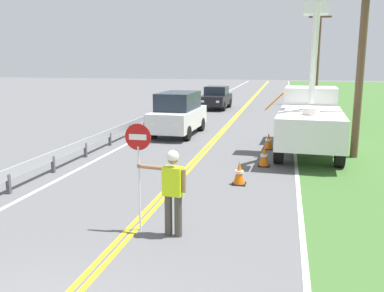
# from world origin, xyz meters

# --- Properties ---
(centerline_yellow_left) EXTENTS (0.11, 110.00, 0.01)m
(centerline_yellow_left) POSITION_xyz_m (-0.09, 20.00, 0.01)
(centerline_yellow_left) COLOR yellow
(centerline_yellow_left) RESTS_ON ground
(centerline_yellow_right) EXTENTS (0.11, 110.00, 0.01)m
(centerline_yellow_right) POSITION_xyz_m (0.09, 20.00, 0.01)
(centerline_yellow_right) COLOR yellow
(centerline_yellow_right) RESTS_ON ground
(edge_line_right) EXTENTS (0.12, 110.00, 0.01)m
(edge_line_right) POSITION_xyz_m (3.60, 20.00, 0.01)
(edge_line_right) COLOR silver
(edge_line_right) RESTS_ON ground
(edge_line_left) EXTENTS (0.12, 110.00, 0.01)m
(edge_line_left) POSITION_xyz_m (-3.60, 20.00, 0.01)
(edge_line_left) COLOR silver
(edge_line_left) RESTS_ON ground
(flagger_worker) EXTENTS (1.08, 0.31, 1.83)m
(flagger_worker) POSITION_xyz_m (0.95, 4.32, 1.05)
(flagger_worker) COLOR #474238
(flagger_worker) RESTS_ON ground
(stop_sign_paddle) EXTENTS (0.56, 0.04, 2.33)m
(stop_sign_paddle) POSITION_xyz_m (0.18, 4.43, 1.71)
(stop_sign_paddle) COLOR silver
(stop_sign_paddle) RESTS_ON ground
(utility_bucket_truck) EXTENTS (2.94, 6.90, 6.10)m
(utility_bucket_truck) POSITION_xyz_m (4.13, 13.71, 1.43)
(utility_bucket_truck) COLOR white
(utility_bucket_truck) RESTS_ON ground
(oncoming_suv_nearest) EXTENTS (2.03, 4.66, 2.10)m
(oncoming_suv_nearest) POSITION_xyz_m (-1.99, 16.19, 1.06)
(oncoming_suv_nearest) COLOR silver
(oncoming_suv_nearest) RESTS_ON ground
(oncoming_sedan_second) EXTENTS (2.05, 4.17, 1.70)m
(oncoming_sedan_second) POSITION_xyz_m (-2.04, 27.90, 0.83)
(oncoming_sedan_second) COLOR black
(oncoming_sedan_second) RESTS_ON ground
(utility_pole_near) EXTENTS (1.80, 0.28, 7.52)m
(utility_pole_near) POSITION_xyz_m (5.76, 12.83, 3.94)
(utility_pole_near) COLOR brown
(utility_pole_near) RESTS_ON ground
(utility_pole_mid) EXTENTS (1.80, 0.28, 7.73)m
(utility_pole_mid) POSITION_xyz_m (5.62, 33.21, 4.05)
(utility_pole_mid) COLOR brown
(utility_pole_mid) RESTS_ON ground
(traffic_cone_lead) EXTENTS (0.40, 0.40, 0.70)m
(traffic_cone_lead) POSITION_xyz_m (1.89, 8.31, 0.34)
(traffic_cone_lead) COLOR orange
(traffic_cone_lead) RESTS_ON ground
(traffic_cone_mid) EXTENTS (0.40, 0.40, 0.70)m
(traffic_cone_mid) POSITION_xyz_m (2.49, 10.68, 0.34)
(traffic_cone_mid) COLOR orange
(traffic_cone_mid) RESTS_ON ground
(traffic_cone_tail) EXTENTS (0.40, 0.40, 0.70)m
(traffic_cone_tail) POSITION_xyz_m (2.53, 13.61, 0.34)
(traffic_cone_tail) COLOR orange
(traffic_cone_tail) RESTS_ON ground
(guardrail_left_shoulder) EXTENTS (0.10, 32.00, 0.71)m
(guardrail_left_shoulder) POSITION_xyz_m (-4.20, 16.32, 0.52)
(guardrail_left_shoulder) COLOR #9EA0A3
(guardrail_left_shoulder) RESTS_ON ground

